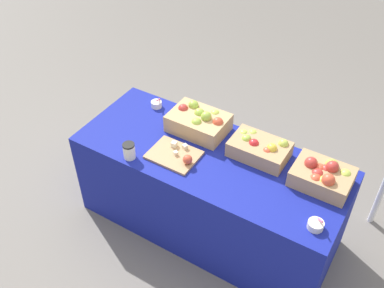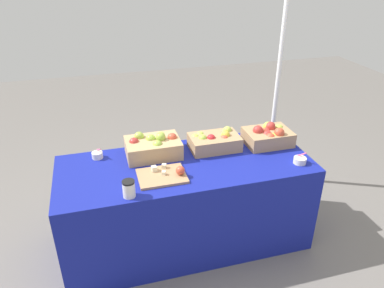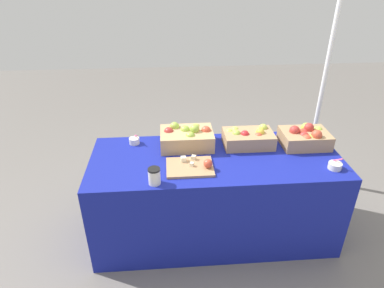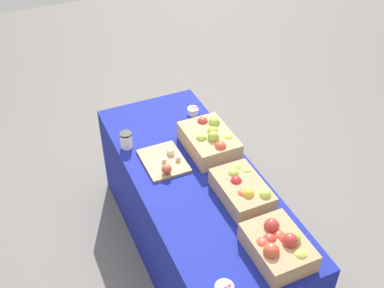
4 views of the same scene
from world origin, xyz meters
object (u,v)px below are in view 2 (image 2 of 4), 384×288
object	(u,v)px
cutting_board_front	(164,175)
coffee_cup	(129,189)
apple_crate_left	(268,135)
sample_bowl_near	(300,160)
sample_bowl_mid	(97,155)
apple_crate_middle	(214,141)
tent_pole	(279,73)
apple_crate_right	(153,146)

from	to	relation	value
cutting_board_front	coffee_cup	size ratio (longest dim) A/B	2.86
apple_crate_left	cutting_board_front	world-z (taller)	apple_crate_left
sample_bowl_near	sample_bowl_mid	world-z (taller)	sample_bowl_near
coffee_cup	apple_crate_left	bearing A→B (deg)	20.17
cutting_board_front	sample_bowl_near	distance (m)	1.02
apple_crate_middle	tent_pole	bearing A→B (deg)	33.43
sample_bowl_near	cutting_board_front	bearing A→B (deg)	175.17
cutting_board_front	tent_pole	size ratio (longest dim) A/B	0.15
apple_crate_left	sample_bowl_near	world-z (taller)	apple_crate_left
apple_crate_left	coffee_cup	bearing A→B (deg)	-159.83
apple_crate_middle	sample_bowl_mid	world-z (taller)	apple_crate_middle
apple_crate_left	coffee_cup	xyz separation A→B (m)	(-1.19, -0.44, -0.01)
apple_crate_left	cutting_board_front	distance (m)	0.97
apple_crate_middle	apple_crate_left	bearing A→B (deg)	-4.96
apple_crate_left	apple_crate_right	size ratio (longest dim) A/B	0.89
apple_crate_left	apple_crate_right	xyz separation A→B (m)	(-0.94, 0.06, 0.00)
tent_pole	coffee_cup	bearing A→B (deg)	-146.81
apple_crate_right	coffee_cup	bearing A→B (deg)	-116.51
apple_crate_left	tent_pole	size ratio (longest dim) A/B	0.16
apple_crate_middle	sample_bowl_near	size ratio (longest dim) A/B	4.13
sample_bowl_mid	tent_pole	xyz separation A→B (m)	(1.72, 0.44, 0.38)
cutting_board_front	tent_pole	bearing A→B (deg)	33.36
apple_crate_right	cutting_board_front	bearing A→B (deg)	-87.31
apple_crate_left	tent_pole	distance (m)	0.75
apple_crate_right	tent_pole	size ratio (longest dim) A/B	0.18
coffee_cup	tent_pole	xyz separation A→B (m)	(1.54, 1.01, 0.35)
cutting_board_front	sample_bowl_near	bearing A→B (deg)	-4.83
sample_bowl_near	tent_pole	world-z (taller)	tent_pole
cutting_board_front	sample_bowl_mid	size ratio (longest dim) A/B	3.72
sample_bowl_near	coffee_cup	distance (m)	1.28
sample_bowl_near	coffee_cup	size ratio (longest dim) A/B	0.81
apple_crate_left	sample_bowl_mid	distance (m)	1.37
cutting_board_front	sample_bowl_mid	bearing A→B (deg)	137.53
apple_crate_right	coffee_cup	world-z (taller)	apple_crate_right
sample_bowl_mid	tent_pole	world-z (taller)	tent_pole
apple_crate_right	sample_bowl_near	bearing A→B (deg)	-22.02
apple_crate_right	coffee_cup	distance (m)	0.56
sample_bowl_mid	apple_crate_left	bearing A→B (deg)	-5.50
apple_crate_middle	apple_crate_right	world-z (taller)	apple_crate_right
apple_crate_middle	sample_bowl_mid	bearing A→B (deg)	174.24
coffee_cup	tent_pole	world-z (taller)	tent_pole
apple_crate_left	tent_pole	xyz separation A→B (m)	(0.35, 0.57, 0.33)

